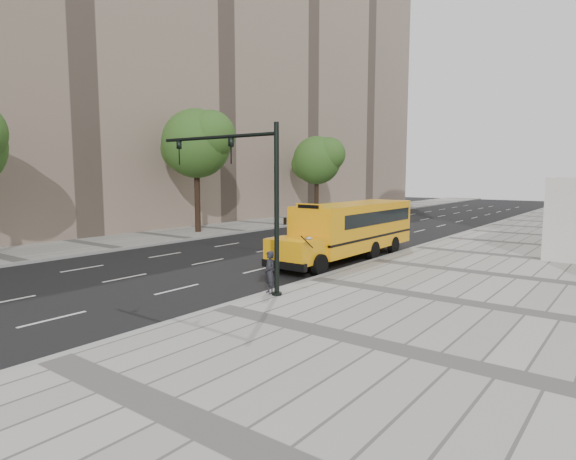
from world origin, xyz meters
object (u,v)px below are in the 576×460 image
Objects in this scene: traffic_signal at (247,187)px; school_bus at (352,226)px; tree_b at (197,143)px; taxi_near at (317,240)px; taxi_far at (324,224)px; pedestrian at (270,272)px; tree_c at (318,160)px.

school_bus is at bearing 94.29° from traffic_signal.
tree_b is 1.48× the size of traffic_signal.
taxi_far is at bearing 135.66° from taxi_near.
pedestrian reaches higher than taxi_near.
taxi_near is at bearing -56.37° from tree_c.
tree_b is 19.70m from traffic_signal.
pedestrian is at bearing -35.05° from tree_b.
tree_c is at bearing 128.20° from school_bus.
taxi_far is (-4.94, 8.37, -0.05)m from taxi_near.
traffic_signal is at bearing -61.31° from taxi_far.
tree_b reaches higher than taxi_near.
school_bus is 2.70m from taxi_near.
tree_b reaches higher than traffic_signal.
taxi_far is (7.47, -10.28, -5.31)m from tree_c.
tree_c is 1.81× the size of taxi_near.
traffic_signal reaches higher than taxi_near.
taxi_near is 10.55m from traffic_signal.
tree_c is 23.01m from taxi_near.
taxi_far is 0.70× the size of traffic_signal.
tree_c reaches higher than school_bus.
school_bus is at bearing 8.50° from taxi_near.
traffic_signal is at bearing -155.08° from pedestrian.
taxi_near is at bearing 173.39° from school_bus.
school_bus is 1.81× the size of traffic_signal.
taxi_near is at bearing -10.07° from tree_b.
traffic_signal is (0.69, -9.21, 2.33)m from school_bus.
tree_b is 1.12× the size of tree_c.
taxi_near reaches higher than taxi_far.
tree_c reaches higher than pedestrian.
tree_c is 1.32× the size of traffic_signal.
taxi_near is 2.94× the size of pedestrian.
taxi_far is at bearing 130.67° from school_bus.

